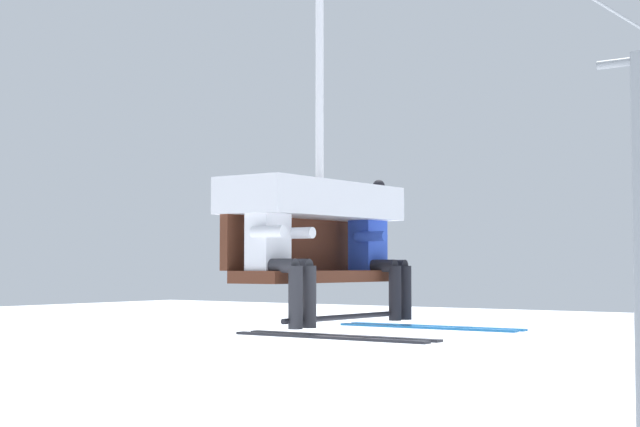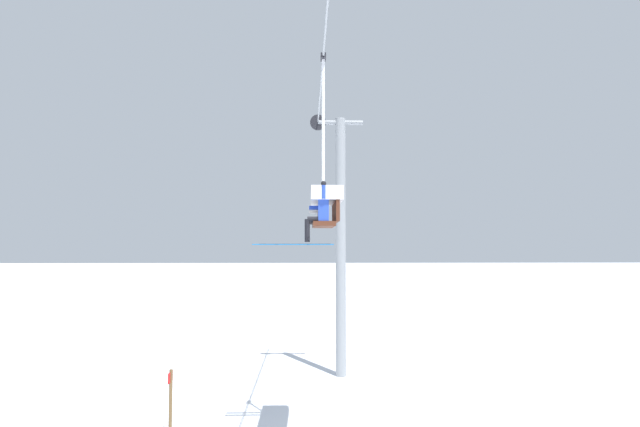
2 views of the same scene
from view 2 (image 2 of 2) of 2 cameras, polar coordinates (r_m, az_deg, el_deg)
name	(u,v)px [view 2 (image 2 of 2)]	position (r m, az deg, el deg)	size (l,w,h in m)	color
lift_tower_near	(340,239)	(17.57, 2.32, -2.90)	(0.36, 1.88, 9.18)	gray
lift_cable	(327,8)	(9.80, 0.83, 22.47)	(19.43, 0.05, 0.05)	gray
chairlift_chair	(326,200)	(11.30, 0.74, 1.57)	(1.86, 0.74, 4.28)	#512819
skier_white	(316,217)	(11.99, -0.43, -0.39)	(0.46, 1.70, 1.23)	silver
skier_blue	(318,213)	(10.55, -0.27, 0.11)	(0.48, 1.70, 1.34)	#2847B7
trail_sign	(170,399)	(13.14, -16.72, -19.66)	(0.36, 0.08, 1.60)	brown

